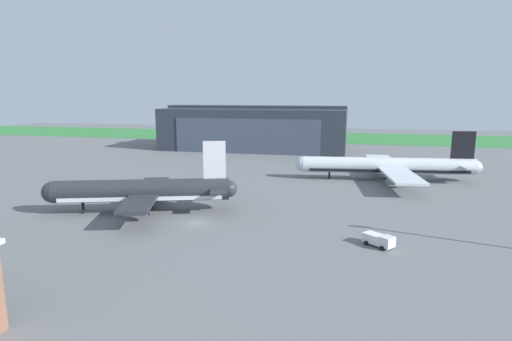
{
  "coord_description": "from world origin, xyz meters",
  "views": [
    {
      "loc": [
        26.62,
        -67.38,
        23.09
      ],
      "look_at": [
        5.94,
        22.11,
        5.94
      ],
      "focal_mm": 28.89,
      "sensor_mm": 36.0,
      "label": 1
    }
  ],
  "objects_px": {
    "airliner_far_left": "(388,166)",
    "maintenance_hangar": "(255,128)",
    "airliner_near_right": "(141,191)",
    "stair_truck": "(379,240)"
  },
  "relations": [
    {
      "from": "maintenance_hangar",
      "to": "stair_truck",
      "type": "distance_m",
      "value": 116.57
    },
    {
      "from": "maintenance_hangar",
      "to": "airliner_near_right",
      "type": "distance_m",
      "value": 98.72
    },
    {
      "from": "airliner_far_left",
      "to": "stair_truck",
      "type": "distance_m",
      "value": 52.39
    },
    {
      "from": "maintenance_hangar",
      "to": "airliner_near_right",
      "type": "relative_size",
      "value": 2.1
    },
    {
      "from": "airliner_far_left",
      "to": "stair_truck",
      "type": "xyz_separation_m",
      "value": [
        -5.17,
        -52.06,
        -2.78
      ]
    },
    {
      "from": "maintenance_hangar",
      "to": "stair_truck",
      "type": "xyz_separation_m",
      "value": [
        44.6,
        -107.43,
        -7.6
      ]
    },
    {
      "from": "stair_truck",
      "to": "airliner_near_right",
      "type": "bearing_deg",
      "value": 168.81
    },
    {
      "from": "airliner_far_left",
      "to": "airliner_near_right",
      "type": "xyz_separation_m",
      "value": [
        -49.71,
        -43.25,
        0.38
      ]
    },
    {
      "from": "airliner_far_left",
      "to": "stair_truck",
      "type": "relative_size",
      "value": 9.88
    },
    {
      "from": "airliner_far_left",
      "to": "maintenance_hangar",
      "type": "bearing_deg",
      "value": 131.96
    }
  ]
}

